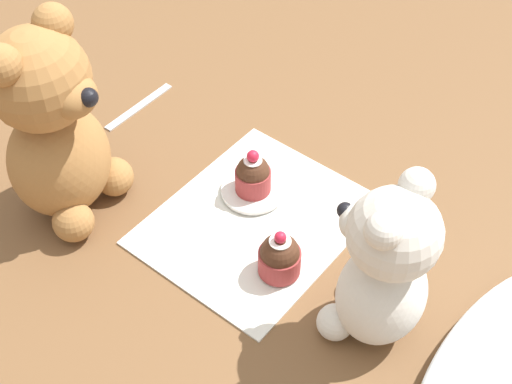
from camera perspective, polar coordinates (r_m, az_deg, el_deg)
The scene contains 9 objects.
ground_plane at distance 0.90m, azimuth 0.00°, elevation -2.44°, with size 4.00×4.00×0.00m, color brown.
knitted_placemat at distance 0.90m, azimuth 0.00°, elevation -2.32°, with size 0.27×0.22×0.01m, color silver.
tulle_cloth at distance 0.80m, azimuth 19.57°, elevation -13.40°, with size 0.33×0.14×0.04m, color white.
teddy_bear_cream at distance 0.74m, azimuth 10.19°, elevation -6.03°, with size 0.11×0.11×0.21m.
teddy_bear_tan at distance 0.86m, azimuth -15.89°, elevation 4.95°, with size 0.15×0.15×0.27m.
cupcake_near_cream_bear at distance 0.83m, azimuth 1.90°, elevation -5.17°, with size 0.05×0.05×0.07m.
saucer_plate at distance 0.93m, azimuth -0.24°, elevation 0.15°, with size 0.08×0.08×0.01m, color white.
cupcake_near_tan_bear at distance 0.91m, azimuth -0.25°, elevation 1.36°, with size 0.05×0.05×0.07m.
teaspoon at distance 1.07m, azimuth -9.34°, elevation 6.80°, with size 0.13×0.01×0.01m, color silver.
Camera 1 is at (0.46, 0.37, 0.68)m, focal length 50.00 mm.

